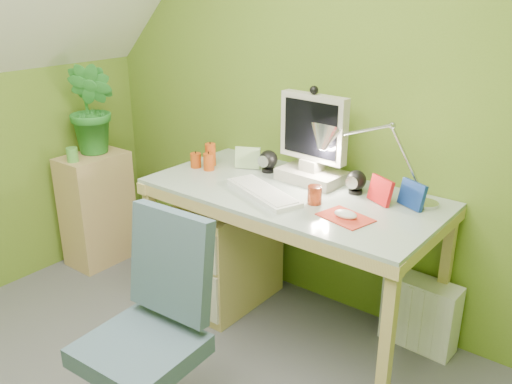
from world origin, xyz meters
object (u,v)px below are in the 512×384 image
Objects in this scene: side_ledge at (98,209)px; desk_lamp at (396,145)px; potted_plant at (93,109)px; task_chair at (140,349)px; desk at (291,261)px; monitor at (313,136)px; radiator at (420,313)px.

desk_lamp is at bearing 9.77° from side_ledge.
desk_lamp reaches higher than potted_plant.
potted_plant is at bearing 144.40° from task_chair.
desk is 3.07× the size of monitor.
potted_plant is 0.67× the size of task_chair.
desk_lamp is 1.49× the size of radiator.
monitor is at bearing 12.70° from side_ledge.
desk_lamp is at bearing 3.66° from monitor.
side_ledge is at bearing -161.28° from desk_lamp.
desk_lamp is at bearing 8.30° from potted_plant.
side_ledge is (-1.45, -0.15, -0.03)m from desk.
task_chair is at bearing -114.33° from radiator.
potted_plant reaches higher than side_ledge.
radiator is (0.63, 0.09, -0.86)m from monitor.
desk_lamp reaches higher than side_ledge.
side_ledge is 0.67m from potted_plant.
potted_plant is at bearing -175.41° from desk.
monitor is 0.65× the size of side_ledge.
monitor is at bearing -171.05° from desk_lamp.
monitor is at bearing 86.07° from task_chair.
side_ledge is 1.68m from task_chair.
monitor is 1.34m from task_chair.
monitor is 0.56× the size of task_chair.
desk_lamp is 0.91m from radiator.
desk_lamp reaches higher than monitor.
task_chair reaches higher than side_ledge.
monitor is 0.87× the size of desk_lamp.
radiator is at bearing 11.34° from side_ledge.
task_chair is (1.43, -0.87, 0.06)m from side_ledge.
radiator is (2.08, 0.37, -0.85)m from potted_plant.
task_chair is at bearing -90.49° from desk.
desk_lamp is 1.44m from task_chair.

